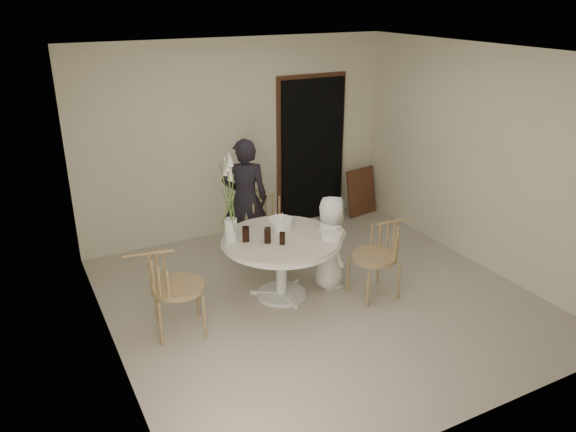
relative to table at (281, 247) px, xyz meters
name	(u,v)px	position (x,y,z in m)	size (l,w,h in m)	color
ground	(319,298)	(0.35, -0.25, -0.62)	(4.50, 4.50, 0.00)	#BBB29F
room_shell	(322,161)	(0.35, -0.25, 1.00)	(4.50, 4.50, 4.50)	silver
doorway	(312,151)	(1.50, 1.94, 0.43)	(1.00, 0.10, 2.10)	black
door_trim	(311,146)	(1.50, 1.98, 0.49)	(1.12, 0.03, 2.22)	#572F1E
table	(281,247)	(0.00, 0.00, 0.00)	(1.33, 1.33, 0.73)	silver
picture_frame	(361,192)	(2.25, 1.70, -0.26)	(0.54, 0.04, 0.73)	#572F1E
chair_far	(266,214)	(0.32, 1.07, -0.05)	(0.56, 0.59, 0.87)	tan
chair_right	(384,247)	(1.06, -0.47, -0.04)	(0.55, 0.51, 0.89)	tan
chair_left	(164,280)	(-1.36, -0.12, -0.02)	(0.61, 0.57, 0.93)	tan
girl	(245,199)	(0.07, 1.14, 0.18)	(0.58, 0.38, 1.59)	black
boy	(331,242)	(0.61, -0.05, -0.06)	(0.55, 0.36, 1.12)	white
birthday_cake	(280,224)	(0.09, 0.20, 0.18)	(0.28, 0.28, 0.18)	white
cola_tumbler_a	(267,236)	(-0.19, -0.05, 0.19)	(0.07, 0.07, 0.16)	black
cola_tumbler_b	(282,238)	(-0.07, -0.16, 0.18)	(0.06, 0.06, 0.13)	black
cola_tumbler_c	(246,234)	(-0.39, 0.09, 0.20)	(0.08, 0.08, 0.17)	black
cola_tumbler_d	(268,234)	(-0.16, 0.02, 0.18)	(0.06, 0.06, 0.14)	black
plate_stack	(331,236)	(0.47, -0.28, 0.14)	(0.23, 0.23, 0.06)	white
flower_vase	(230,207)	(-0.52, 0.17, 0.51)	(0.14, 0.14, 1.01)	white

